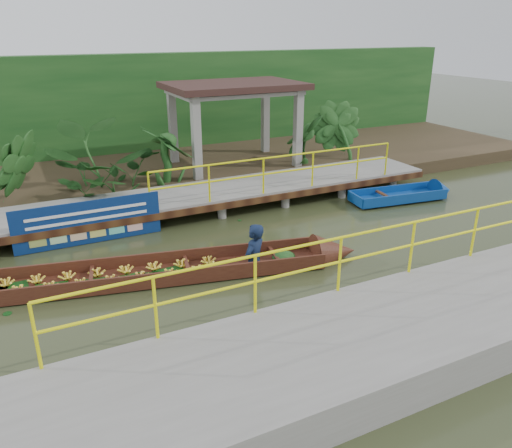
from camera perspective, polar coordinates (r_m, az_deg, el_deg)
name	(u,v)px	position (r m, az deg, el deg)	size (l,w,h in m)	color
ground	(227,263)	(11.17, -3.31, -4.52)	(80.00, 80.00, 0.00)	#2F351A
land_strip	(142,172)	(17.83, -12.89, 5.83)	(30.00, 8.00, 0.45)	#322919
far_dock	(179,199)	(13.99, -8.81, 2.87)	(16.00, 2.06, 1.66)	slate
near_dock	(389,339)	(8.39, 14.92, -12.56)	(18.00, 2.40, 1.73)	slate
pavilion	(234,94)	(17.13, -2.54, 14.58)	(4.40, 3.00, 3.00)	slate
foliage_backdrop	(121,110)	(19.86, -15.13, 12.47)	(30.00, 0.80, 4.00)	#144015
vendor_boat	(158,266)	(10.62, -11.10, -4.74)	(9.61, 2.91, 2.25)	#34140E
moored_blue_boat	(420,194)	(16.12, 18.24, 3.30)	(3.46, 1.27, 0.81)	navy
blue_banner	(89,222)	(12.60, -18.55, 0.20)	(3.45, 0.04, 1.08)	navy
tropical_plants	(158,156)	(15.51, -11.09, 7.64)	(14.31, 1.31, 1.64)	#144015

